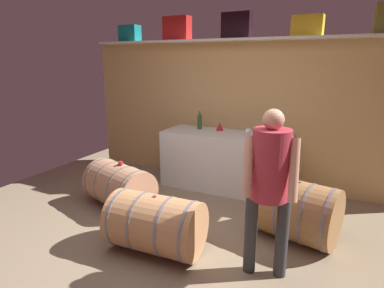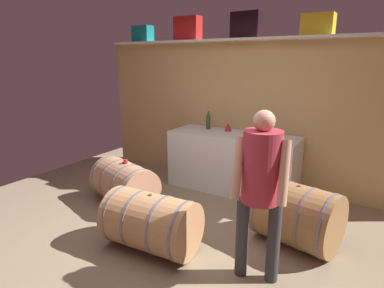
{
  "view_description": "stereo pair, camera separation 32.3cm",
  "coord_description": "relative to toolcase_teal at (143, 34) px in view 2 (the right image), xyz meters",
  "views": [
    {
      "loc": [
        1.49,
        -2.52,
        1.88
      ],
      "look_at": [
        -0.0,
        0.62,
        0.98
      ],
      "focal_mm": 30.06,
      "sensor_mm": 36.0,
      "label": 1
    },
    {
      "loc": [
        1.77,
        -2.37,
        1.88
      ],
      "look_at": [
        -0.0,
        0.62,
        0.98
      ],
      "focal_mm": 30.06,
      "sensor_mm": 36.0,
      "label": 2
    }
  ],
  "objects": [
    {
      "name": "work_cabinet",
      "position": [
        1.81,
        -0.25,
        -1.89
      ],
      "size": [
        1.88,
        0.67,
        0.86
      ],
      "primitive_type": "cube",
      "color": "white",
      "rests_on": "ground"
    },
    {
      "name": "winemaker_pouring",
      "position": [
        2.83,
        -2.03,
        -1.39
      ],
      "size": [
        0.48,
        0.42,
        1.51
      ],
      "rotation": [
        0.0,
        0.0,
        3.35
      ],
      "color": "#323335",
      "rests_on": "ground"
    },
    {
      "name": "wine_bottle_green",
      "position": [
        1.34,
        -0.13,
        -1.34
      ],
      "size": [
        0.07,
        0.07,
        0.28
      ],
      "color": "#31572D",
      "rests_on": "work_cabinet"
    },
    {
      "name": "tasting_cup",
      "position": [
        0.82,
        -1.46,
        -1.71
      ],
      "size": [
        0.06,
        0.06,
        0.05
      ],
      "primitive_type": "cylinder",
      "color": "red",
      "rests_on": "wine_barrel_near"
    },
    {
      "name": "toolcase_yellow",
      "position": [
        2.8,
        0.0,
        0.0
      ],
      "size": [
        0.4,
        0.23,
        0.26
      ],
      "primitive_type": "cube",
      "rotation": [
        0.0,
        0.0,
        -0.05
      ],
      "color": "yellow",
      "rests_on": "high_shelf_board"
    },
    {
      "name": "toolcase_black",
      "position": [
        1.84,
        0.0,
        0.05
      ],
      "size": [
        0.42,
        0.22,
        0.35
      ],
      "primitive_type": "cube",
      "rotation": [
        0.0,
        0.0,
        -0.04
      ],
      "color": "black",
      "rests_on": "high_shelf_board"
    },
    {
      "name": "wine_barrel_far",
      "position": [
        3.0,
        -1.29,
        -1.99
      ],
      "size": [
        0.94,
        0.8,
        0.66
      ],
      "rotation": [
        0.0,
        0.0,
        -0.22
      ],
      "color": "olive",
      "rests_on": "ground"
    },
    {
      "name": "wine_glass",
      "position": [
        2.19,
        -0.41,
        -1.37
      ],
      "size": [
        0.09,
        0.09,
        0.14
      ],
      "color": "white",
      "rests_on": "work_cabinet"
    },
    {
      "name": "wine_barrel_flank",
      "position": [
        1.75,
        -2.13,
        -2.02
      ],
      "size": [
        0.95,
        0.63,
        0.6
      ],
      "rotation": [
        0.0,
        0.0,
        0.04
      ],
      "color": "tan",
      "rests_on": "ground"
    },
    {
      "name": "high_shelf_board",
      "position": [
        1.85,
        0.0,
        -0.15
      ],
      "size": [
        4.68,
        0.4,
        0.03
      ],
      "primitive_type": "cube",
      "color": "white",
      "rests_on": "back_wall_panel"
    },
    {
      "name": "toolcase_red",
      "position": [
        0.89,
        0.0,
        0.05
      ],
      "size": [
        0.42,
        0.2,
        0.35
      ],
      "primitive_type": "cube",
      "rotation": [
        0.0,
        0.0,
        -0.03
      ],
      "color": "red",
      "rests_on": "high_shelf_board"
    },
    {
      "name": "toolcase_teal",
      "position": [
        0.0,
        0.0,
        0.0
      ],
      "size": [
        0.33,
        0.2,
        0.26
      ],
      "primitive_type": "cube",
      "rotation": [
        0.0,
        0.0,
        -0.0
      ],
      "color": "#117A7D",
      "rests_on": "high_shelf_board"
    },
    {
      "name": "back_wall_panel",
      "position": [
        1.85,
        0.15,
        -1.24
      ],
      "size": [
        5.09,
        0.1,
        2.16
      ],
      "primitive_type": "cube",
      "color": "tan",
      "rests_on": "ground"
    },
    {
      "name": "red_funnel",
      "position": [
        1.66,
        -0.1,
        -1.4
      ],
      "size": [
        0.11,
        0.11,
        0.13
      ],
      "primitive_type": "cone",
      "color": "red",
      "rests_on": "work_cabinet"
    },
    {
      "name": "wine_barrel_near",
      "position": [
        0.78,
        -1.46,
        -2.03
      ],
      "size": [
        1.03,
        0.82,
        0.59
      ],
      "rotation": [
        0.0,
        0.0,
        -0.31
      ],
      "color": "tan",
      "rests_on": "ground"
    },
    {
      "name": "ground_plane",
      "position": [
        1.85,
        -1.54,
        -2.33
      ],
      "size": [
        6.29,
        7.7,
        0.02
      ],
      "primitive_type": "cube",
      "color": "#89775D"
    }
  ]
}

